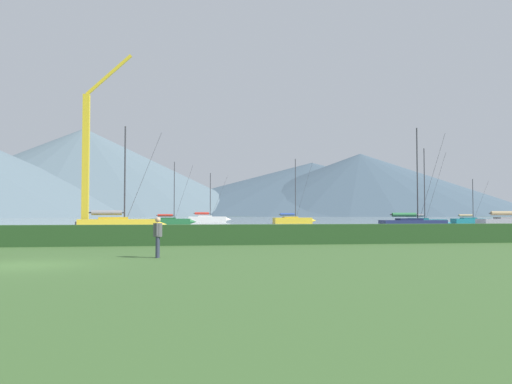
{
  "coord_description": "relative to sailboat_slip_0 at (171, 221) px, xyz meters",
  "views": [
    {
      "loc": [
        5.25,
        -19.17,
        1.79
      ],
      "look_at": [
        17.56,
        61.78,
        5.13
      ],
      "focal_mm": 36.96,
      "sensor_mm": 36.0,
      "label": 1
    }
  ],
  "objects": [
    {
      "name": "sailboat_slip_1",
      "position": [
        48.9,
        -3.17,
        -0.03
      ],
      "size": [
        6.97,
        2.12,
        7.49
      ],
      "rotation": [
        0.0,
        0.0,
        -0.01
      ],
      "color": "#19707A",
      "rests_on": "harbor_water"
    },
    {
      "name": "distant_hill_east_ridge",
      "position": [
        114.99,
        351.75,
        21.92
      ],
      "size": [
        338.19,
        338.19,
        45.04
      ],
      "primitive_type": "cone",
      "color": "#425666",
      "rests_on": "ground_plane"
    },
    {
      "name": "dock_crane",
      "position": [
        -10.19,
        -16.56,
        6.93
      ],
      "size": [
        6.48,
        2.0,
        21.85
      ],
      "color": "#333338",
      "rests_on": "ground_plane"
    },
    {
      "name": "hedge_line",
      "position": [
        -4.53,
        -53.66,
        -0.02
      ],
      "size": [
        80.0,
        1.2,
        1.16
      ],
      "primitive_type": "cube",
      "color": "#284C23",
      "rests_on": "ground_plane"
    },
    {
      "name": "sailboat_slip_9",
      "position": [
        33.26,
        -17.44,
        0.02
      ],
      "size": [
        7.44,
        3.0,
        10.54
      ],
      "rotation": [
        0.0,
        0.0,
        -0.14
      ],
      "color": "#19707A",
      "rests_on": "harbor_water"
    },
    {
      "name": "sailboat_slip_10",
      "position": [
        25.95,
        -30.49,
        0.06
      ],
      "size": [
        7.95,
        2.64,
        11.05
      ],
      "rotation": [
        0.0,
        0.0,
        -0.05
      ],
      "color": "navy",
      "rests_on": "harbor_water"
    },
    {
      "name": "distant_hill_west_ridge",
      "position": [
        -66.82,
        318.5,
        31.79
      ],
      "size": [
        272.62,
        272.62,
        64.79
      ],
      "primitive_type": "cone",
      "color": "slate",
      "rests_on": "ground_plane"
    },
    {
      "name": "sailboat_slip_11",
      "position": [
        21.13,
        7.0,
        0.06
      ],
      "size": [
        7.77,
        2.52,
        11.46
      ],
      "rotation": [
        0.0,
        0.0,
        0.04
      ],
      "color": "gold",
      "rests_on": "harbor_water"
    },
    {
      "name": "ground_plane",
      "position": [
        -4.53,
        -64.66,
        -0.6
      ],
      "size": [
        1000.0,
        1000.0,
        0.0
      ],
      "primitive_type": "plane",
      "color": "#3D602D"
    },
    {
      "name": "distant_hill_far_shoulder",
      "position": [
        139.76,
        300.36,
        23.13
      ],
      "size": [
        257.1,
        257.1,
        47.47
      ],
      "primitive_type": "cone",
      "color": "#425666",
      "rests_on": "ground_plane"
    },
    {
      "name": "sailboat_slip_0",
      "position": [
        0.0,
        0.0,
        0.0
      ],
      "size": [
        7.17,
        2.32,
        9.93
      ],
      "rotation": [
        0.0,
        0.0,
        -0.03
      ],
      "color": "#236B38",
      "rests_on": "harbor_water"
    },
    {
      "name": "person_seated_viewer",
      "position": [
        -0.01,
        -62.1,
        0.37
      ],
      "size": [
        0.36,
        0.57,
        1.65
      ],
      "rotation": [
        0.0,
        0.0,
        -0.13
      ],
      "color": "#2D3347",
      "rests_on": "ground_plane"
    },
    {
      "name": "sailboat_slip_3",
      "position": [
        -4.94,
        -29.52,
        0.13
      ],
      "size": [
        9.04,
        3.5,
        10.61
      ],
      "rotation": [
        0.0,
        0.0,
        0.12
      ],
      "color": "gold",
      "rests_on": "harbor_water"
    },
    {
      "name": "sailboat_slip_6",
      "position": [
        6.97,
        21.47,
        0.11
      ],
      "size": [
        8.6,
        2.63,
        9.89
      ],
      "rotation": [
        0.0,
        0.0,
        -0.01
      ],
      "color": "white",
      "rests_on": "harbor_water"
    },
    {
      "name": "harbor_water",
      "position": [
        -4.53,
        72.34,
        -0.6
      ],
      "size": [
        320.0,
        246.0,
        0.0
      ],
      "primitive_type": "cube",
      "color": "#8C9EA3",
      "rests_on": "ground_plane"
    }
  ]
}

